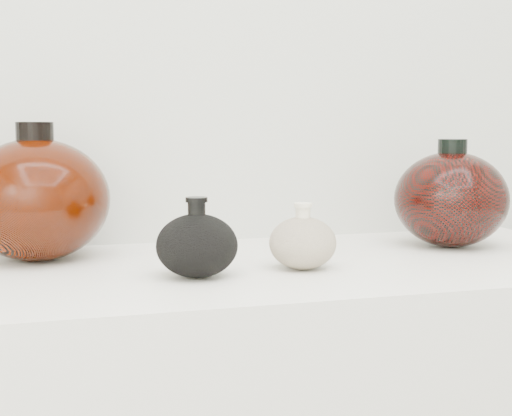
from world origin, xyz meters
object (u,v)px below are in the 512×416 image
object	(u,v)px
black_gourd_vase	(197,245)
cream_gourd_vase	(303,242)
left_round_pot	(37,199)
right_round_pot	(451,199)

from	to	relation	value
black_gourd_vase	cream_gourd_vase	distance (m)	0.16
black_gourd_vase	cream_gourd_vase	xyz separation A→B (m)	(0.16, 0.01, -0.01)
black_gourd_vase	left_round_pot	size ratio (longest dim) A/B	0.48
cream_gourd_vase	right_round_pot	xyz separation A→B (m)	(0.32, 0.12, 0.04)
cream_gourd_vase	right_round_pot	size ratio (longest dim) A/B	0.52
left_round_pot	right_round_pot	bearing A→B (deg)	-5.50
right_round_pot	black_gourd_vase	bearing A→B (deg)	-164.58
black_gourd_vase	left_round_pot	world-z (taller)	left_round_pot
black_gourd_vase	left_round_pot	distance (m)	0.29
right_round_pot	left_round_pot	bearing A→B (deg)	174.50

